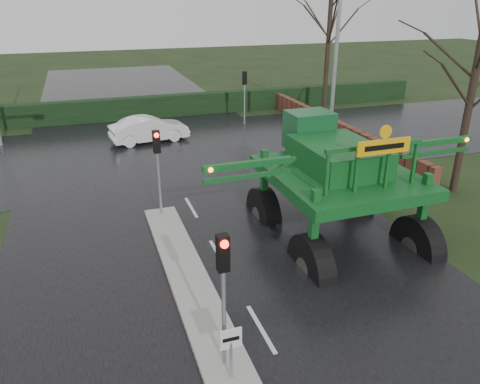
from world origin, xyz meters
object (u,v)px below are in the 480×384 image
object	(u,v)px
keep_left_sign	(231,346)
crop_sprayer	(312,187)
traffic_signal_near	(223,274)
traffic_signal_mid	(157,155)
street_light_right	(331,41)
traffic_signal_far	(245,86)
white_sedan	(150,142)

from	to	relation	value
keep_left_sign	crop_sprayer	size ratio (longest dim) A/B	0.13
traffic_signal_near	crop_sprayer	distance (m)	5.27
crop_sprayer	traffic_signal_near	bearing A→B (deg)	-138.19
traffic_signal_mid	street_light_right	bearing A→B (deg)	25.40
traffic_signal_far	white_sedan	distance (m)	7.44
traffic_signal_far	crop_sprayer	bearing A→B (deg)	77.39
keep_left_sign	street_light_right	size ratio (longest dim) A/B	0.14
traffic_signal_mid	crop_sprayer	bearing A→B (deg)	-51.82
traffic_signal_far	crop_sprayer	size ratio (longest dim) A/B	0.34
traffic_signal_near	white_sedan	bearing A→B (deg)	86.59
traffic_signal_mid	street_light_right	distance (m)	11.05
traffic_signal_near	white_sedan	world-z (taller)	traffic_signal_near
traffic_signal_mid	traffic_signal_far	distance (m)	14.75
traffic_signal_mid	street_light_right	size ratio (longest dim) A/B	0.35
traffic_signal_near	street_light_right	distance (m)	16.46
white_sedan	traffic_signal_near	bearing A→B (deg)	168.48
keep_left_sign	traffic_signal_far	xyz separation A→B (m)	(7.80, 21.51, 1.53)
traffic_signal_near	crop_sprayer	bearing A→B (deg)	42.37
street_light_right	crop_sprayer	distance (m)	11.47
traffic_signal_far	street_light_right	distance (m)	8.86
traffic_signal_mid	traffic_signal_far	world-z (taller)	same
traffic_signal_near	street_light_right	world-z (taller)	street_light_right
traffic_signal_near	traffic_signal_mid	bearing A→B (deg)	90.00
keep_left_sign	traffic_signal_near	bearing A→B (deg)	90.00
traffic_signal_mid	traffic_signal_near	bearing A→B (deg)	-90.00
traffic_signal_near	crop_sprayer	size ratio (longest dim) A/B	0.34
white_sedan	keep_left_sign	bearing A→B (deg)	168.57
keep_left_sign	street_light_right	distance (m)	17.23
traffic_signal_near	traffic_signal_far	bearing A→B (deg)	69.64
keep_left_sign	crop_sprayer	world-z (taller)	crop_sprayer
traffic_signal_mid	traffic_signal_far	xyz separation A→B (m)	(7.80, 12.52, 0.00)
keep_left_sign	crop_sprayer	xyz separation A→B (m)	(3.89, 4.04, 1.65)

